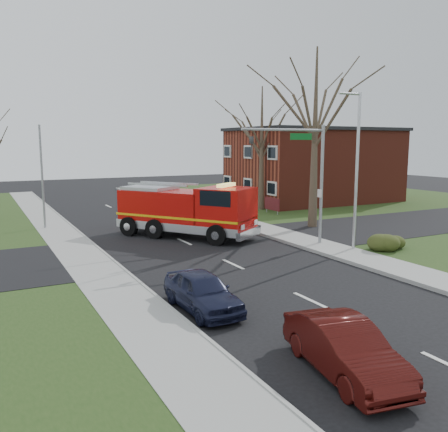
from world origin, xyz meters
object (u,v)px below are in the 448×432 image
traffic_signal_mast (304,163)px  parked_car_gray (344,348)px  fire_engine (188,212)px  parked_car_maroon (202,291)px

traffic_signal_mast → parked_car_gray: bearing=-122.8°
traffic_signal_mast → parked_car_gray: 15.32m
fire_engine → parked_car_gray: bearing=-136.4°
traffic_signal_mast → parked_car_maroon: size_ratio=1.69×
traffic_signal_mast → fire_engine: bearing=127.2°
traffic_signal_mast → parked_car_gray: traffic_signal_mast is taller
traffic_signal_mast → fire_engine: (-4.41, 5.81, -3.15)m
parked_car_gray → fire_engine: bearing=88.7°
traffic_signal_mast → fire_engine: 7.95m
traffic_signal_mast → parked_car_maroon: (-9.20, -6.53, -4.02)m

